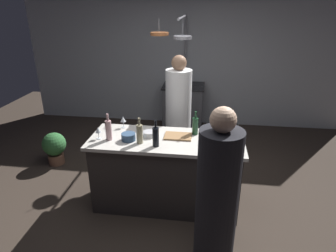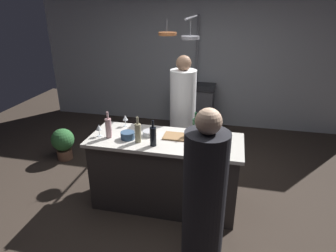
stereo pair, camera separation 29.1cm
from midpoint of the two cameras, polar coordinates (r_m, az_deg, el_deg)
The scene contains 20 objects.
ground_plane at distance 3.89m, azimuth -2.51°, elevation -14.61°, with size 9.00×9.00×0.00m, color #382D26.
back_wall at distance 6.01m, azimuth 2.06°, elevation 12.68°, with size 6.40×0.16×2.60m, color #B2B7BC.
kitchen_island at distance 3.63m, azimuth -2.63°, elevation -8.94°, with size 1.80×0.72×0.90m.
stove_range at distance 5.84m, azimuth 1.55°, elevation 3.71°, with size 0.80×0.64×0.89m.
chef at distance 4.23m, azimuth 0.03°, elevation 1.17°, with size 0.36×0.36×1.73m.
bar_stool_right at distance 3.13m, azimuth 5.38°, elevation -16.76°, with size 0.28×0.28×0.68m.
guest_right at distance 2.57m, azimuth 6.09°, elevation -15.54°, with size 0.35×0.35×1.67m.
overhead_pot_rack at distance 5.04m, azimuth 0.24°, elevation 15.06°, with size 0.62×1.47×2.17m.
potted_plant at distance 4.95m, azimuth -22.83°, elevation -3.73°, with size 0.36×0.36×0.52m.
cutting_board at distance 3.46m, azimuth -0.45°, elevation -2.04°, with size 0.32×0.22×0.02m, color #997047.
pepper_mill at distance 3.18m, azimuth 7.00°, elevation -2.64°, with size 0.05×0.05×0.21m, color #382319.
wine_bottle_green at distance 3.50m, azimuth 2.96°, elevation 0.03°, with size 0.07×0.07×0.29m.
wine_bottle_rose at distance 3.45m, azimuth -13.89°, elevation -0.76°, with size 0.07×0.07×0.32m.
wine_bottle_white at distance 3.30m, azimuth -8.08°, elevation -1.51°, with size 0.07×0.07×0.30m.
wine_bottle_dark at distance 3.21m, azimuth -5.00°, elevation -2.10°, with size 0.07×0.07×0.30m.
wine_glass_by_chef at distance 3.51m, azimuth -15.76°, elevation -0.87°, with size 0.07×0.07×0.15m.
wine_glass_near_left_guest at distance 3.45m, azimuth 7.70°, elevation -0.60°, with size 0.07×0.07×0.15m.
wine_glass_near_right_guest at distance 3.75m, azimuth -10.94°, elevation 1.17°, with size 0.07×0.07×0.15m.
mixing_bowl_steel at distance 3.49m, azimuth -5.99°, elevation -1.56°, with size 0.16×0.16×0.06m, color #B7B7BC.
mixing_bowl_blue at distance 3.42m, azimuth -10.13°, elevation -2.14°, with size 0.16×0.16×0.08m, color #334C6B.
Camera 1 is at (0.43, -3.06, 2.37)m, focal length 31.31 mm.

